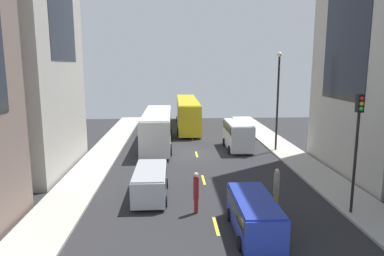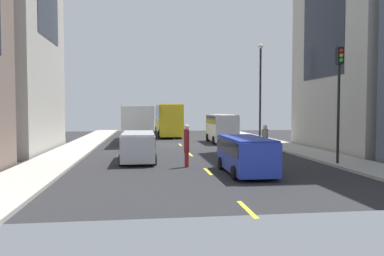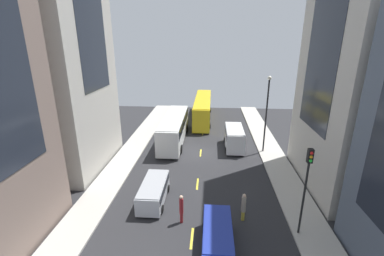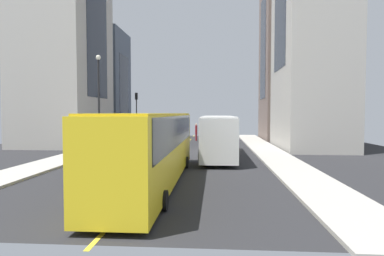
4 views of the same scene
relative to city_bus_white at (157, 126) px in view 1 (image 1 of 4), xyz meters
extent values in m
plane|color=#28282B|center=(3.58, -3.52, -2.01)|extent=(43.22, 43.22, 0.00)
cube|color=#B2ADA3|center=(-4.63, -3.52, -1.93)|extent=(2.81, 44.00, 0.15)
cube|color=#B2ADA3|center=(11.78, -3.52, -1.93)|extent=(2.81, 44.00, 0.15)
cube|color=yellow|center=(3.58, -17.52, -2.00)|extent=(0.16, 2.00, 0.01)
cube|color=yellow|center=(3.58, -10.52, -2.00)|extent=(0.16, 2.00, 0.01)
cube|color=yellow|center=(3.58, -3.52, -2.00)|extent=(0.16, 2.00, 0.01)
cube|color=yellow|center=(3.58, 3.48, -2.00)|extent=(0.16, 2.00, 0.01)
cube|color=yellow|center=(3.58, 10.48, -2.00)|extent=(0.16, 2.00, 0.01)
cube|color=yellow|center=(3.58, 17.48, -2.00)|extent=(0.16, 2.00, 0.01)
cube|color=silver|center=(0.00, 0.00, -0.23)|extent=(2.55, 11.94, 3.00)
cube|color=black|center=(0.00, 0.00, 0.62)|extent=(2.60, 10.99, 1.20)
cube|color=beige|center=(0.00, 0.00, 1.31)|extent=(2.45, 11.46, 0.08)
cylinder|color=black|center=(-1.17, 3.70, -1.51)|extent=(0.46, 1.00, 1.00)
cylinder|color=black|center=(1.17, 3.70, -1.51)|extent=(0.46, 1.00, 1.00)
cylinder|color=black|center=(-1.17, -3.70, -1.51)|extent=(0.46, 1.00, 1.00)
cylinder|color=black|center=(1.17, -3.70, -1.51)|extent=(0.46, 1.00, 1.00)
cube|color=yellow|center=(3.33, 10.15, -0.15)|extent=(2.45, 14.99, 3.30)
cube|color=black|center=(3.33, 10.15, 0.71)|extent=(2.50, 13.79, 1.48)
cube|color=gold|center=(3.33, 10.15, 1.54)|extent=(2.35, 14.39, 0.08)
cylinder|color=black|center=(2.20, 14.79, -1.63)|extent=(0.44, 0.76, 0.76)
cylinder|color=black|center=(4.45, 14.79, -1.63)|extent=(0.44, 0.76, 0.76)
cylinder|color=black|center=(2.20, 5.50, -1.63)|extent=(0.44, 0.76, 0.76)
cylinder|color=black|center=(4.45, 5.50, -1.63)|extent=(0.44, 0.76, 0.76)
cube|color=white|center=(7.54, -1.81, -0.66)|extent=(2.05, 5.22, 2.30)
cube|color=black|center=(7.54, -1.81, 0.09)|extent=(2.09, 4.80, 0.69)
cube|color=silver|center=(7.54, -1.81, 0.53)|extent=(1.97, 5.01, 0.08)
cylinder|color=black|center=(6.60, -0.19, -1.65)|extent=(0.37, 0.72, 0.72)
cylinder|color=black|center=(8.48, -0.19, -1.65)|extent=(0.37, 0.72, 0.72)
cylinder|color=black|center=(6.60, -3.43, -1.65)|extent=(0.37, 0.72, 0.72)
cylinder|color=black|center=(8.48, -3.43, -1.65)|extent=(0.37, 0.72, 0.72)
cube|color=#B7BABF|center=(0.16, -13.46, -1.12)|extent=(1.84, 4.76, 1.44)
cube|color=black|center=(0.16, -13.46, -0.75)|extent=(1.88, 4.38, 0.61)
cube|color=#9C9EA2|center=(0.16, -13.46, -0.35)|extent=(1.77, 4.57, 0.08)
cylinder|color=black|center=(-0.69, -11.98, -1.70)|extent=(0.33, 0.62, 0.62)
cylinder|color=black|center=(1.00, -11.98, -1.70)|extent=(0.33, 0.62, 0.62)
cylinder|color=black|center=(-0.69, -14.93, -1.70)|extent=(0.33, 0.62, 0.62)
cylinder|color=black|center=(1.00, -14.93, -1.70)|extent=(0.33, 0.62, 0.62)
cube|color=#2338AD|center=(5.23, -18.36, -1.10)|extent=(1.81, 4.67, 1.47)
cube|color=black|center=(5.23, -18.36, -0.72)|extent=(1.84, 4.30, 0.62)
cube|color=navy|center=(5.23, -18.36, -0.32)|extent=(1.74, 4.48, 0.08)
cylinder|color=black|center=(4.40, -16.91, -1.70)|extent=(0.33, 0.62, 0.62)
cylinder|color=black|center=(6.06, -16.91, -1.70)|extent=(0.33, 0.62, 0.62)
cylinder|color=black|center=(4.40, -19.81, -1.70)|extent=(0.33, 0.62, 0.62)
cylinder|color=black|center=(6.06, -19.81, -1.70)|extent=(0.33, 0.62, 0.62)
cylinder|color=maroon|center=(2.71, -15.95, -1.62)|extent=(0.22, 0.22, 0.78)
cylinder|color=maroon|center=(2.71, -15.95, -0.63)|extent=(0.29, 0.29, 1.21)
sphere|color=beige|center=(2.71, -15.95, 0.10)|extent=(0.26, 0.26, 0.26)
cylinder|color=gold|center=(7.16, -15.37, -1.63)|extent=(0.25, 0.25, 0.76)
cylinder|color=gray|center=(7.16, -15.37, -0.65)|extent=(0.33, 0.33, 1.19)
sphere|color=beige|center=(7.16, -15.37, 0.07)|extent=(0.24, 0.24, 0.24)
cylinder|color=black|center=(10.78, -16.61, 0.77)|extent=(0.14, 0.14, 5.26)
cube|color=black|center=(10.78, -16.61, 3.86)|extent=(0.32, 0.32, 0.90)
sphere|color=red|center=(10.78, -16.78, 4.11)|extent=(0.20, 0.20, 0.20)
sphere|color=orange|center=(10.78, -16.78, 3.86)|extent=(0.20, 0.20, 0.20)
sphere|color=green|center=(10.78, -16.78, 3.60)|extent=(0.20, 0.20, 0.20)
cylinder|color=black|center=(10.88, -2.71, 2.31)|extent=(0.18, 0.18, 8.34)
sphere|color=silver|center=(10.88, -2.71, 6.66)|extent=(0.44, 0.44, 0.44)
camera|label=1|loc=(1.55, -33.30, 5.67)|focal=32.63mm
camera|label=2|loc=(0.50, -35.43, 1.01)|focal=35.11mm
camera|label=3|loc=(4.63, -31.87, 10.65)|focal=24.75mm
camera|label=4|loc=(0.23, 26.60, 1.60)|focal=30.60mm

